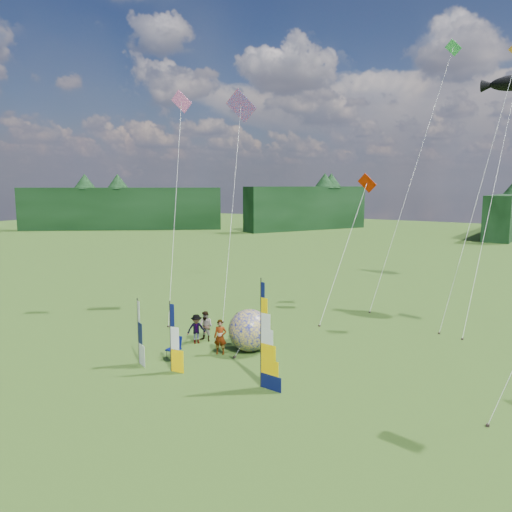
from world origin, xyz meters
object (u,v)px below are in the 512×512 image
Objects in this scene: camp_chair at (173,348)px; side_banner_left at (170,338)px; side_banner_far at (138,332)px; bol_inflatable at (250,330)px; feather_banner_main at (261,335)px; kite_whale at (493,184)px; spectator_c at (196,329)px; spectator_b at (206,326)px; spectator_a at (220,337)px; spectator_d at (238,328)px.

side_banner_left is at bearing -57.88° from camp_chair.
side_banner_far is 1.42× the size of bol_inflatable.
kite_whale is at bearing 76.22° from feather_banner_main.
feather_banner_main is 1.42× the size of side_banner_left.
feather_banner_main reaches higher than bol_inflatable.
camp_chair is at bearing -126.77° from spectator_c.
bol_inflatable is (3.50, 4.63, -0.47)m from side_banner_far.
side_banner_left is 1.92× the size of spectator_b.
spectator_a is at bearing 74.57° from side_banner_left.
side_banner_far is at bearing -127.06° from bol_inflatable.
spectator_b is 0.96× the size of spectator_d.
spectator_c is at bearing 106.96° from side_banner_left.
side_banner_left is 5.26m from spectator_d.
side_banner_far is 2.80× the size of camp_chair.
spectator_a reaches higher than spectator_c.
camp_chair is at bearing -179.85° from feather_banner_main.
kite_whale is at bearing 52.62° from side_banner_left.
spectator_b is (-1.60, 4.55, -0.79)m from side_banner_left.
feather_banner_main is 2.84× the size of spectator_c.
kite_whale is (11.83, 17.21, 8.33)m from camp_chair.
spectator_a is 1.61× the size of camp_chair.
spectator_c is at bearing -142.09° from kite_whale.
kite_whale is at bearing 42.60° from spectator_b.
bol_inflatable is at bearing -167.56° from spectator_d.
feather_banner_main is 6.36m from spectator_d.
spectator_c is 2.35m from spectator_d.
side_banner_left is 1.99× the size of spectator_c.
side_banner_far is at bearing 175.48° from side_banner_left.
feather_banner_main is at bearing 176.10° from spectator_d.
bol_inflatable is 1.23× the size of spectator_a.
spectator_a reaches higher than camp_chair.
feather_banner_main reaches higher than camp_chair.
camp_chair is (-1.30, -3.86, -0.32)m from spectator_d.
spectator_a is at bearing 43.19° from camp_chair.
bol_inflatable is at bearing 65.16° from side_banner_left.
bol_inflatable is 1.36× the size of spectator_c.
bol_inflatable is 18.54m from kite_whale.
side_banner_far is 4.24m from spectator_a.
side_banner_far is at bearing -145.56° from spectator_c.
camp_chair is (-1.56, -1.89, -0.35)m from spectator_a.
feather_banner_main is 7.23m from spectator_c.
feather_banner_main is at bearing 30.19° from side_banner_far.
spectator_b is at bearing 122.03° from spectator_a.
spectator_d is at bearing 64.03° from camp_chair.
spectator_d is 18.80m from kite_whale.
spectator_b is 1.04× the size of spectator_c.
spectator_d is at bearing -139.86° from kite_whale.
feather_banner_main is 0.26× the size of kite_whale.
side_banner_left is (-4.59, -0.82, -0.70)m from feather_banner_main.
spectator_c is at bearing 74.11° from spectator_d.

